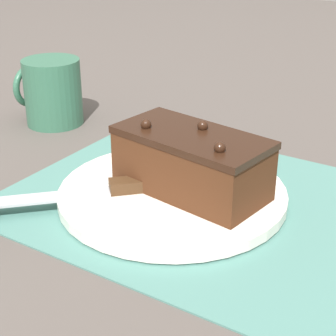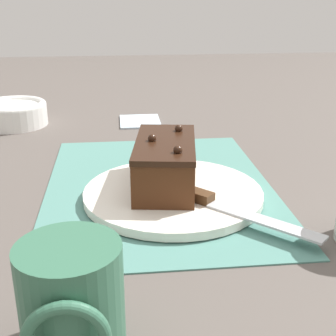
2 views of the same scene
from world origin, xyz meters
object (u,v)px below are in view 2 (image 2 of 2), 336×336
object	(u,v)px
small_bowl	(13,113)
coffee_mug	(72,302)
cake_plate	(173,194)
chocolate_cake	(165,163)
serving_knife	(212,201)

from	to	relation	value
small_bowl	coffee_mug	world-z (taller)	coffee_mug
cake_plate	coffee_mug	size ratio (longest dim) A/B	2.59
small_bowl	coffee_mug	distance (m)	0.74
chocolate_cake	serving_knife	size ratio (longest dim) A/B	1.01
serving_knife	small_bowl	xyz separation A→B (m)	(-0.48, -0.35, 0.01)
serving_knife	cake_plate	bearing A→B (deg)	-95.21
cake_plate	coffee_mug	xyz separation A→B (m)	(0.29, -0.12, 0.04)
chocolate_cake	coffee_mug	distance (m)	0.32
cake_plate	serving_knife	xyz separation A→B (m)	(0.06, 0.05, 0.01)
chocolate_cake	small_bowl	bearing A→B (deg)	-144.30
small_bowl	coffee_mug	bearing A→B (deg)	14.61
chocolate_cake	serving_knife	world-z (taller)	chocolate_cake
chocolate_cake	serving_knife	bearing A→B (deg)	36.64
chocolate_cake	coffee_mug	world-z (taller)	coffee_mug
cake_plate	small_bowl	distance (m)	0.53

